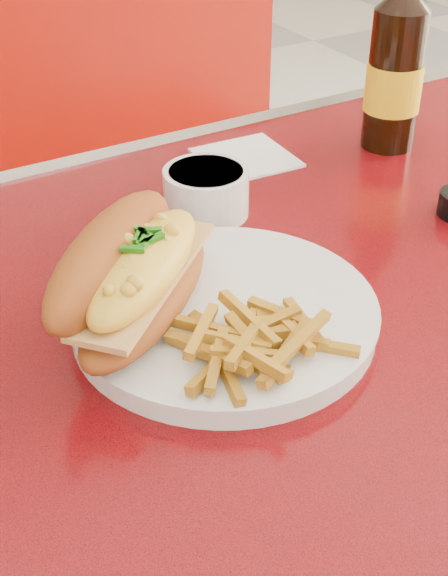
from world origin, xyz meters
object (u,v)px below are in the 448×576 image
booth_bench_far (58,297)px  fork (251,316)px  beer_bottle (396,67)px  mac_hoagie (133,273)px  diner_table (296,422)px  gravy_ramekin (206,191)px  dinner_plate (224,314)px

booth_bench_far → fork: (-0.07, -0.83, 0.50)m
booth_bench_far → beer_bottle: size_ratio=4.25×
mac_hoagie → fork: 0.11m
diner_table → fork: (-0.07, -0.02, 0.18)m
fork → gravy_ramekin: size_ratio=1.33×
diner_table → booth_bench_far: (0.00, 0.81, -0.32)m
fork → gravy_ramekin: 0.23m
fork → booth_bench_far: bearing=-12.5°
beer_bottle → mac_hoagie: bearing=-156.7°
dinner_plate → beer_bottle: 0.46m
booth_bench_far → beer_bottle: beer_bottle is taller
booth_bench_far → mac_hoagie: bearing=-101.7°
fork → beer_bottle: 0.46m
mac_hoagie → fork: mac_hoagie is taller
dinner_plate → mac_hoagie: 0.09m
diner_table → mac_hoagie: bearing=166.2°
mac_hoagie → fork: (0.09, -0.06, -0.04)m
beer_bottle → diner_table: bearing=-141.7°
fork → gravy_ramekin: bearing=-27.0°
diner_table → beer_bottle: bearing=38.3°
dinner_plate → gravy_ramekin: gravy_ramekin is taller
mac_hoagie → dinner_plate: bearing=-65.7°
gravy_ramekin → booth_bench_far: bearing=90.3°
gravy_ramekin → beer_bottle: beer_bottle is taller
beer_bottle → dinner_plate: bearing=-149.2°
booth_bench_far → dinner_plate: bearing=-96.2°
booth_bench_far → mac_hoagie: size_ratio=5.00×
gravy_ramekin → diner_table: bearing=-90.8°
gravy_ramekin → dinner_plate: bearing=-115.2°
fork → gravy_ramekin: (0.08, 0.22, 0.01)m
mac_hoagie → booth_bench_far: bearing=37.3°
booth_bench_far → dinner_plate: size_ratio=3.99×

